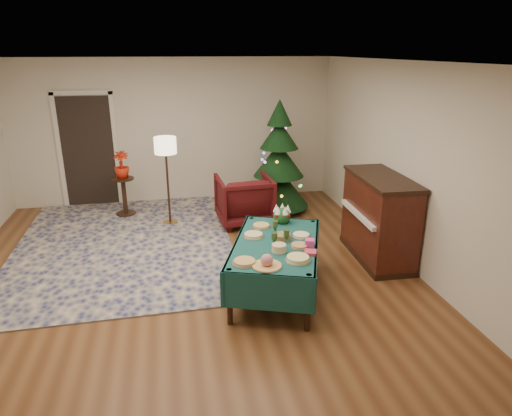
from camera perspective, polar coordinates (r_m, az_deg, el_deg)
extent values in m
plane|color=#593319|center=(5.99, -8.50, -9.25)|extent=(7.00, 7.00, 0.00)
plane|color=white|center=(5.27, -10.00, 17.51)|extent=(7.00, 7.00, 0.00)
plane|color=beige|center=(8.89, -10.11, 9.38)|extent=(6.00, 0.00, 6.00)
plane|color=beige|center=(2.32, -5.44, -20.90)|extent=(6.00, 0.00, 6.00)
plane|color=beige|center=(6.31, 19.24, 4.56)|extent=(0.00, 7.00, 7.00)
cube|color=black|center=(9.06, -20.21, 6.54)|extent=(0.92, 0.02, 2.04)
cube|color=silver|center=(9.14, -23.34, 6.45)|extent=(0.08, 0.04, 2.14)
cube|color=silver|center=(8.98, -17.07, 6.97)|extent=(0.08, 0.04, 2.14)
cube|color=silver|center=(8.89, -21.03, 13.31)|extent=(1.08, 0.04, 0.08)
cube|color=navy|center=(7.28, -16.07, -4.36)|extent=(3.29, 4.27, 0.02)
cylinder|color=black|center=(4.97, -3.31, -11.07)|extent=(0.06, 0.06, 0.66)
cylinder|color=black|center=(6.32, -0.56, -4.08)|extent=(0.06, 0.06, 0.66)
cylinder|color=black|center=(4.89, 6.48, -11.72)|extent=(0.06, 0.06, 0.66)
cylinder|color=black|center=(6.26, 7.00, -4.49)|extent=(0.06, 0.06, 0.66)
cube|color=#164D4E|center=(5.45, 2.53, -4.48)|extent=(1.47, 1.90, 0.04)
cube|color=#164D4E|center=(6.28, 3.28, -3.03)|extent=(0.95, 0.35, 0.42)
cube|color=#164D4E|center=(4.79, 1.47, -10.54)|extent=(0.95, 0.35, 0.42)
cube|color=#164D4E|center=(5.51, 7.48, -6.54)|extent=(0.59, 1.62, 0.42)
cube|color=#164D4E|center=(5.59, -2.40, -5.98)|extent=(0.59, 1.62, 0.42)
cylinder|color=silver|center=(4.92, -1.45, -6.91)|extent=(0.27, 0.27, 0.01)
cylinder|color=tan|center=(4.91, -1.45, -6.69)|extent=(0.23, 0.23, 0.03)
cylinder|color=silver|center=(4.85, 1.36, -7.30)|extent=(0.32, 0.32, 0.01)
sphere|color=#CC727A|center=(4.82, 1.37, -6.54)|extent=(0.13, 0.13, 0.13)
cylinder|color=silver|center=(4.99, 5.25, -6.56)|extent=(0.28, 0.28, 0.01)
cylinder|color=#D8D172|center=(4.98, 5.26, -6.28)|extent=(0.24, 0.24, 0.04)
cylinder|color=silver|center=(5.20, 2.87, -5.43)|extent=(0.19, 0.19, 0.01)
cylinder|color=tan|center=(5.18, 2.88, -4.97)|extent=(0.16, 0.16, 0.08)
cylinder|color=silver|center=(5.33, 5.45, -4.84)|extent=(0.23, 0.23, 0.01)
cylinder|color=#B2844C|center=(5.32, 5.46, -4.66)|extent=(0.19, 0.19, 0.03)
cylinder|color=silver|center=(5.58, -0.32, -3.59)|extent=(0.26, 0.26, 0.01)
cylinder|color=#D8BF7F|center=(5.58, -0.33, -3.37)|extent=(0.22, 0.22, 0.04)
cylinder|color=silver|center=(5.54, 3.27, -3.82)|extent=(0.24, 0.24, 0.01)
cylinder|color=maroon|center=(5.53, 3.28, -3.52)|extent=(0.20, 0.20, 0.05)
cylinder|color=silver|center=(5.62, 5.65, -3.54)|extent=(0.24, 0.24, 0.01)
cylinder|color=#F2EACC|center=(5.61, 5.66, -3.37)|extent=(0.20, 0.20, 0.03)
cylinder|color=silver|center=(5.88, 0.66, -2.36)|extent=(0.25, 0.25, 0.01)
cylinder|color=tan|center=(5.88, 0.66, -2.19)|extent=(0.21, 0.21, 0.03)
cone|color=#2D471E|center=(5.71, 2.40, -2.69)|extent=(0.06, 0.06, 0.08)
cylinder|color=#2D471E|center=(5.68, 2.41, -1.99)|extent=(0.07, 0.07, 0.08)
cone|color=#2D471E|center=(5.45, 3.82, -3.82)|extent=(0.06, 0.06, 0.08)
cylinder|color=#2D471E|center=(5.42, 3.84, -3.09)|extent=(0.07, 0.07, 0.08)
cone|color=#2D471E|center=(5.36, 2.31, -4.24)|extent=(0.06, 0.06, 0.08)
cylinder|color=#2D471E|center=(5.33, 2.32, -3.50)|extent=(0.07, 0.07, 0.08)
cube|color=#CF3953|center=(5.17, 6.82, -5.54)|extent=(0.17, 0.17, 0.04)
cube|color=#DF3D98|center=(5.35, 6.73, -4.36)|extent=(0.14, 0.14, 0.09)
sphere|color=#1E4C1E|center=(6.02, 3.25, -1.03)|extent=(0.23, 0.23, 0.23)
cone|color=white|center=(6.00, 4.00, -0.03)|extent=(0.09, 0.09, 0.11)
cone|color=white|center=(6.06, 3.32, 0.17)|extent=(0.09, 0.09, 0.11)
cone|color=white|center=(6.01, 2.56, 0.02)|extent=(0.09, 0.09, 0.11)
cone|color=white|center=(5.92, 2.77, -0.27)|extent=(0.09, 0.09, 0.11)
cone|color=white|center=(5.92, 3.67, -0.31)|extent=(0.09, 0.09, 0.11)
sphere|color=#B20C0F|center=(6.08, 3.86, -0.49)|extent=(0.06, 0.06, 0.06)
sphere|color=#B20C0F|center=(6.07, 2.57, -0.50)|extent=(0.06, 0.06, 0.06)
sphere|color=#B20C0F|center=(5.94, 2.63, -0.95)|extent=(0.06, 0.06, 0.06)
sphere|color=#B20C0F|center=(5.95, 3.95, -0.94)|extent=(0.06, 0.06, 0.06)
imported|color=#460F11|center=(7.72, -1.49, 1.33)|extent=(0.93, 0.88, 0.91)
cylinder|color=#A57F3F|center=(7.99, -10.65, -1.75)|extent=(0.25, 0.25, 0.03)
cylinder|color=black|center=(7.78, -10.95, 2.81)|extent=(0.04, 0.04, 1.35)
cylinder|color=#FFEABF|center=(7.62, -11.28, 7.69)|extent=(0.36, 0.36, 0.27)
cylinder|color=black|center=(8.56, -15.92, -0.70)|extent=(0.35, 0.35, 0.04)
cylinder|color=black|center=(8.46, -16.11, 1.33)|extent=(0.08, 0.08, 0.64)
cylinder|color=black|center=(8.36, -16.33, 3.53)|extent=(0.39, 0.39, 0.03)
imported|color=#B8230D|center=(8.33, -16.42, 4.49)|extent=(0.26, 0.47, 0.26)
cylinder|color=black|center=(8.48, 2.77, 0.30)|extent=(0.12, 0.12, 0.16)
cone|color=black|center=(8.36, 2.81, 2.72)|extent=(1.32, 1.32, 0.71)
cone|color=black|center=(8.23, 2.87, 6.08)|extent=(1.08, 1.08, 0.61)
cone|color=black|center=(8.14, 2.93, 9.20)|extent=(0.81, 0.81, 0.50)
cone|color=black|center=(8.08, 2.97, 11.87)|extent=(0.53, 0.53, 0.45)
cube|color=black|center=(6.81, 14.70, -5.66)|extent=(0.64, 1.39, 0.08)
cube|color=#37110D|center=(6.60, 15.11, -1.24)|extent=(0.62, 1.37, 1.12)
cube|color=black|center=(6.42, 15.56, 3.62)|extent=(0.66, 1.41, 0.05)
cube|color=white|center=(6.46, 12.81, -0.75)|extent=(0.15, 1.16, 0.06)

